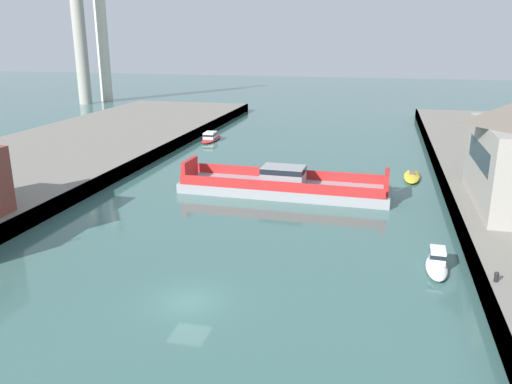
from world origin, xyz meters
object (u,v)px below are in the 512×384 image
at_px(smokestack_distant_b, 101,24).
at_px(moored_boat_near_left, 412,176).
at_px(chain_ferry, 283,185).
at_px(moored_boat_near_right, 437,262).
at_px(smokestack_distant_a, 79,31).
at_px(moored_boat_mid_left, 211,137).

bearing_deg(smokestack_distant_b, moored_boat_near_left, -39.61).
bearing_deg(moored_boat_near_left, chain_ferry, -144.61).
height_order(moored_boat_near_right, smokestack_distant_a, smokestack_distant_a).
bearing_deg(smokestack_distant_b, smokestack_distant_a, -104.89).
bearing_deg(moored_boat_near_right, moored_boat_near_left, 91.32).
bearing_deg(moored_boat_near_left, moored_boat_near_right, -88.68).
bearing_deg(chain_ferry, moored_boat_mid_left, 122.71).
height_order(moored_boat_mid_left, smokestack_distant_b, smokestack_distant_b).
bearing_deg(moored_boat_mid_left, moored_boat_near_left, -28.56).
relative_size(chain_ferry, moored_boat_mid_left, 2.83).
bearing_deg(smokestack_distant_a, chain_ferry, -45.77).
xyz_separation_m(chain_ferry, moored_boat_near_left, (14.42, 10.25, -0.71)).
xyz_separation_m(moored_boat_near_left, smokestack_distant_a, (-79.79, 56.92, 17.99)).
distance_m(chain_ferry, moored_boat_near_left, 17.70).
bearing_deg(chain_ferry, moored_boat_near_left, 35.39).
bearing_deg(moored_boat_near_left, moored_boat_mid_left, 151.44).
bearing_deg(moored_boat_near_right, smokestack_distant_a, 133.82).
bearing_deg(chain_ferry, moored_boat_near_right, -47.88).
bearing_deg(smokestack_distant_a, moored_boat_near_left, -35.50).
xyz_separation_m(moored_boat_near_right, smokestack_distant_a, (-80.41, 83.80, 17.66)).
xyz_separation_m(chain_ferry, moored_boat_near_right, (15.04, -16.64, -0.39)).
distance_m(smokestack_distant_a, smokestack_distant_b, 7.97).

